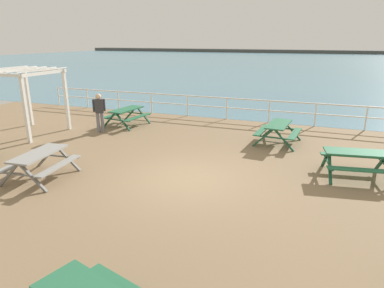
{
  "coord_description": "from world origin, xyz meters",
  "views": [
    {
      "loc": [
        3.28,
        -8.46,
        3.85
      ],
      "look_at": [
        -0.22,
        0.75,
        0.8
      ],
      "focal_mm": 31.82,
      "sensor_mm": 36.0,
      "label": 1
    }
  ],
  "objects_px": {
    "visitor": "(99,110)",
    "lattice_pergola": "(25,86)",
    "picnic_table_near_right": "(357,158)",
    "picnic_table_seaward": "(127,113)",
    "picnic_table_far_right": "(278,128)",
    "picnic_table_mid_centre": "(39,159)"
  },
  "relations": [
    {
      "from": "picnic_table_near_right",
      "to": "picnic_table_mid_centre",
      "type": "distance_m",
      "value": 9.09
    },
    {
      "from": "picnic_table_mid_centre",
      "to": "picnic_table_far_right",
      "type": "bearing_deg",
      "value": -50.8
    },
    {
      "from": "picnic_table_far_right",
      "to": "visitor",
      "type": "xyz_separation_m",
      "value": [
        -7.33,
        -1.07,
        0.36
      ]
    },
    {
      "from": "picnic_table_far_right",
      "to": "picnic_table_seaward",
      "type": "relative_size",
      "value": 0.98
    },
    {
      "from": "picnic_table_near_right",
      "to": "visitor",
      "type": "bearing_deg",
      "value": 161.86
    },
    {
      "from": "picnic_table_near_right",
      "to": "lattice_pergola",
      "type": "xyz_separation_m",
      "value": [
        -12.6,
        0.39,
        1.41
      ]
    },
    {
      "from": "picnic_table_near_right",
      "to": "picnic_table_far_right",
      "type": "xyz_separation_m",
      "value": [
        -2.55,
        2.63,
        0.0
      ]
    },
    {
      "from": "picnic_table_near_right",
      "to": "visitor",
      "type": "xyz_separation_m",
      "value": [
        -9.88,
        1.56,
        0.36
      ]
    },
    {
      "from": "picnic_table_near_right",
      "to": "lattice_pergola",
      "type": "relative_size",
      "value": 0.75
    },
    {
      "from": "picnic_table_near_right",
      "to": "picnic_table_far_right",
      "type": "distance_m",
      "value": 3.66
    },
    {
      "from": "picnic_table_seaward",
      "to": "visitor",
      "type": "bearing_deg",
      "value": 170.62
    },
    {
      "from": "picnic_table_near_right",
      "to": "picnic_table_seaward",
      "type": "height_order",
      "value": "same"
    },
    {
      "from": "picnic_table_mid_centre",
      "to": "picnic_table_far_right",
      "type": "relative_size",
      "value": 1.02
    },
    {
      "from": "visitor",
      "to": "lattice_pergola",
      "type": "xyz_separation_m",
      "value": [
        -2.72,
        -1.17,
        1.05
      ]
    },
    {
      "from": "picnic_table_far_right",
      "to": "lattice_pergola",
      "type": "distance_m",
      "value": 10.4
    },
    {
      "from": "picnic_table_mid_centre",
      "to": "visitor",
      "type": "xyz_separation_m",
      "value": [
        -1.43,
        4.9,
        0.36
      ]
    },
    {
      "from": "picnic_table_far_right",
      "to": "picnic_table_near_right",
      "type": "bearing_deg",
      "value": -131.28
    },
    {
      "from": "visitor",
      "to": "lattice_pergola",
      "type": "bearing_deg",
      "value": -102.66
    },
    {
      "from": "lattice_pergola",
      "to": "visitor",
      "type": "bearing_deg",
      "value": 24.55
    },
    {
      "from": "picnic_table_seaward",
      "to": "visitor",
      "type": "distance_m",
      "value": 1.57
    },
    {
      "from": "visitor",
      "to": "lattice_pergola",
      "type": "distance_m",
      "value": 3.14
    },
    {
      "from": "picnic_table_near_right",
      "to": "picnic_table_seaward",
      "type": "xyz_separation_m",
      "value": [
        -9.47,
        3.03,
        0.0
      ]
    }
  ]
}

